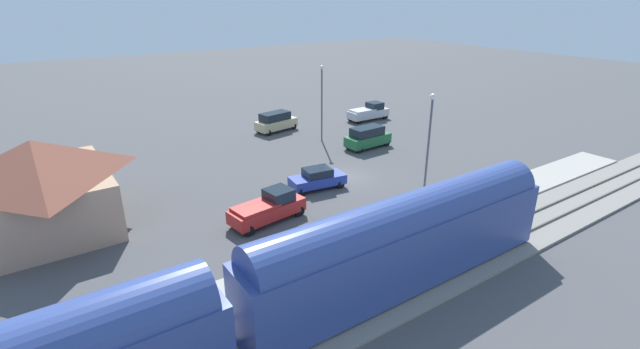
{
  "coord_description": "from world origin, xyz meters",
  "views": [
    {
      "loc": [
        -28.41,
        22.08,
        14.63
      ],
      "look_at": [
        -0.25,
        2.85,
        1.0
      ],
      "focal_mm": 25.18,
      "sensor_mm": 36.0,
      "label": 1
    }
  ],
  "objects_px": {
    "station_building": "(40,184)",
    "suv_green": "(368,137)",
    "sedan_blue": "(317,178)",
    "light_pole_near_platform": "(429,137)",
    "pedestrian_on_platform": "(491,190)",
    "light_pole_lot_center": "(322,95)",
    "pickup_red": "(268,208)",
    "pickup_silver": "(369,112)",
    "suv_tan": "(276,121)"
  },
  "relations": [
    {
      "from": "light_pole_near_platform",
      "to": "pickup_silver",
      "type": "bearing_deg",
      "value": -30.24
    },
    {
      "from": "pedestrian_on_platform",
      "to": "light_pole_lot_center",
      "type": "xyz_separation_m",
      "value": [
        20.46,
        1.12,
        3.74
      ]
    },
    {
      "from": "pedestrian_on_platform",
      "to": "pickup_red",
      "type": "distance_m",
      "value": 16.39
    },
    {
      "from": "station_building",
      "to": "suv_green",
      "type": "height_order",
      "value": "station_building"
    },
    {
      "from": "light_pole_lot_center",
      "to": "pedestrian_on_platform",
      "type": "bearing_deg",
      "value": -176.86
    },
    {
      "from": "pickup_silver",
      "to": "suv_tan",
      "type": "distance_m",
      "value": 12.33
    },
    {
      "from": "station_building",
      "to": "light_pole_lot_center",
      "type": "relative_size",
      "value": 1.29
    },
    {
      "from": "suv_green",
      "to": "light_pole_near_platform",
      "type": "distance_m",
      "value": 13.97
    },
    {
      "from": "pickup_silver",
      "to": "pickup_red",
      "type": "height_order",
      "value": "same"
    },
    {
      "from": "pickup_silver",
      "to": "pickup_red",
      "type": "xyz_separation_m",
      "value": [
        -17.11,
        23.46,
        0.0
      ]
    },
    {
      "from": "station_building",
      "to": "pedestrian_on_platform",
      "type": "relative_size",
      "value": 6.06
    },
    {
      "from": "suv_tan",
      "to": "light_pole_lot_center",
      "type": "distance_m",
      "value": 7.51
    },
    {
      "from": "pickup_red",
      "to": "light_pole_lot_center",
      "type": "bearing_deg",
      "value": -45.68
    },
    {
      "from": "pickup_silver",
      "to": "suv_green",
      "type": "bearing_deg",
      "value": 139.16
    },
    {
      "from": "pickup_silver",
      "to": "light_pole_near_platform",
      "type": "relative_size",
      "value": 0.65
    },
    {
      "from": "suv_tan",
      "to": "sedan_blue",
      "type": "relative_size",
      "value": 1.1
    },
    {
      "from": "pickup_red",
      "to": "light_pole_near_platform",
      "type": "bearing_deg",
      "value": -108.79
    },
    {
      "from": "suv_tan",
      "to": "sedan_blue",
      "type": "height_order",
      "value": "suv_tan"
    },
    {
      "from": "station_building",
      "to": "suv_green",
      "type": "bearing_deg",
      "value": -87.5
    },
    {
      "from": "pedestrian_on_platform",
      "to": "light_pole_lot_center",
      "type": "distance_m",
      "value": 20.83
    },
    {
      "from": "pickup_silver",
      "to": "suv_tan",
      "type": "relative_size",
      "value": 1.05
    },
    {
      "from": "pickup_silver",
      "to": "light_pole_lot_center",
      "type": "distance_m",
      "value": 11.28
    },
    {
      "from": "suv_tan",
      "to": "pickup_silver",
      "type": "bearing_deg",
      "value": -100.28
    },
    {
      "from": "pickup_silver",
      "to": "suv_green",
      "type": "relative_size",
      "value": 1.08
    },
    {
      "from": "pickup_silver",
      "to": "light_pole_lot_center",
      "type": "bearing_deg",
      "value": 111.19
    },
    {
      "from": "station_building",
      "to": "suv_green",
      "type": "distance_m",
      "value": 28.93
    },
    {
      "from": "suv_green",
      "to": "pedestrian_on_platform",
      "type": "bearing_deg",
      "value": 174.99
    },
    {
      "from": "pedestrian_on_platform",
      "to": "suv_green",
      "type": "distance_m",
      "value": 15.85
    },
    {
      "from": "station_building",
      "to": "pedestrian_on_platform",
      "type": "xyz_separation_m",
      "value": [
        -14.54,
        -27.44,
        -1.96
      ]
    },
    {
      "from": "sedan_blue",
      "to": "light_pole_lot_center",
      "type": "bearing_deg",
      "value": -36.05
    },
    {
      "from": "pedestrian_on_platform",
      "to": "light_pole_near_platform",
      "type": "xyz_separation_m",
      "value": [
        3.34,
        3.49,
        3.89
      ]
    },
    {
      "from": "suv_tan",
      "to": "pickup_red",
      "type": "bearing_deg",
      "value": 149.61
    },
    {
      "from": "pickup_silver",
      "to": "light_pole_lot_center",
      "type": "height_order",
      "value": "light_pole_lot_center"
    },
    {
      "from": "suv_tan",
      "to": "suv_green",
      "type": "bearing_deg",
      "value": -155.82
    },
    {
      "from": "station_building",
      "to": "suv_tan",
      "type": "height_order",
      "value": "station_building"
    },
    {
      "from": "suv_tan",
      "to": "light_pole_near_platform",
      "type": "xyz_separation_m",
      "value": [
        -23.14,
        0.08,
        4.02
      ]
    },
    {
      "from": "pickup_red",
      "to": "pickup_silver",
      "type": "bearing_deg",
      "value": -53.89
    },
    {
      "from": "suv_green",
      "to": "light_pole_near_platform",
      "type": "relative_size",
      "value": 0.6
    },
    {
      "from": "suv_tan",
      "to": "station_building",
      "type": "bearing_deg",
      "value": 116.42
    },
    {
      "from": "suv_green",
      "to": "light_pole_lot_center",
      "type": "bearing_deg",
      "value": 28.23
    },
    {
      "from": "station_building",
      "to": "suv_green",
      "type": "xyz_separation_m",
      "value": [
        1.26,
        -28.83,
        -2.09
      ]
    },
    {
      "from": "pedestrian_on_platform",
      "to": "sedan_blue",
      "type": "distance_m",
      "value": 13.28
    },
    {
      "from": "sedan_blue",
      "to": "light_pole_near_platform",
      "type": "height_order",
      "value": "light_pole_near_platform"
    },
    {
      "from": "suv_tan",
      "to": "pedestrian_on_platform",
      "type": "bearing_deg",
      "value": -172.66
    },
    {
      "from": "light_pole_near_platform",
      "to": "light_pole_lot_center",
      "type": "bearing_deg",
      "value": -7.87
    },
    {
      "from": "pedestrian_on_platform",
      "to": "station_building",
      "type": "bearing_deg",
      "value": 62.09
    },
    {
      "from": "station_building",
      "to": "light_pole_lot_center",
      "type": "bearing_deg",
      "value": -77.31
    },
    {
      "from": "pickup_silver",
      "to": "sedan_blue",
      "type": "relative_size",
      "value": 1.15
    },
    {
      "from": "suv_tan",
      "to": "light_pole_near_platform",
      "type": "height_order",
      "value": "light_pole_near_platform"
    },
    {
      "from": "suv_tan",
      "to": "light_pole_lot_center",
      "type": "xyz_separation_m",
      "value": [
        -6.01,
        -2.29,
        3.88
      ]
    }
  ]
}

